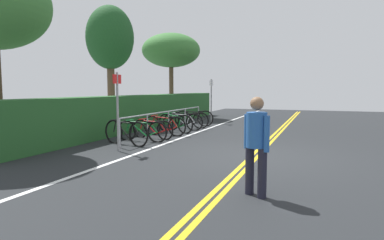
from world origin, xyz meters
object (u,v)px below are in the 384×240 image
at_px(bicycle_3, 164,126).
at_px(bicycle_5, 183,122).
at_px(bicycle_1, 142,131).
at_px(bicycle_7, 194,118).
at_px(bicycle_4, 175,123).
at_px(sign_post_far, 211,97).
at_px(bicycle_2, 153,129).
at_px(sign_post_near, 117,104).
at_px(bicycle_0, 126,133).
at_px(bicycle_6, 188,120).
at_px(tree_mid, 110,39).
at_px(bike_rack, 169,116).
at_px(pedestrian, 256,140).
at_px(tree_far_right, 171,51).

bearing_deg(bicycle_3, bicycle_5, -1.07).
bearing_deg(bicycle_1, bicycle_7, 0.12).
height_order(bicycle_4, sign_post_far, sign_post_far).
distance_m(bicycle_2, bicycle_3, 0.83).
relative_size(bicycle_2, sign_post_near, 0.79).
height_order(bicycle_0, bicycle_6, bicycle_0).
bearing_deg(tree_mid, sign_post_far, -54.33).
bearing_deg(bicycle_2, bicycle_1, 178.01).
distance_m(bicycle_4, sign_post_near, 4.28).
height_order(bicycle_5, bicycle_7, bicycle_7).
bearing_deg(bike_rack, sign_post_near, -176.28).
bearing_deg(bicycle_5, pedestrian, -149.75).
distance_m(bicycle_1, bicycle_3, 1.51).
relative_size(bicycle_5, sign_post_near, 0.80).
relative_size(bicycle_4, tree_mid, 0.31).
distance_m(bicycle_4, sign_post_far, 4.03).
bearing_deg(bicycle_1, bike_rack, -0.89).
bearing_deg(bicycle_6, bicycle_0, 178.22).
bearing_deg(bike_rack, bicycle_2, 179.71).
xyz_separation_m(bicycle_0, tree_mid, (4.32, 3.46, 3.53)).
height_order(bicycle_6, sign_post_near, sign_post_near).
relative_size(bike_rack, bicycle_2, 3.93).
bearing_deg(bicycle_6, sign_post_far, -6.26).
relative_size(pedestrian, tree_far_right, 0.32).
height_order(sign_post_far, tree_mid, tree_mid).
distance_m(bike_rack, bicycle_4, 0.56).
bearing_deg(bicycle_1, bicycle_2, -1.99).
distance_m(bike_rack, bicycle_5, 1.26).
distance_m(bicycle_0, sign_post_near, 1.40).
distance_m(bicycle_1, bicycle_7, 4.76).
relative_size(bicycle_0, bicycle_4, 1.07).
distance_m(bicycle_2, bicycle_5, 2.49).
distance_m(bicycle_5, pedestrian, 8.57).
height_order(bicycle_7, tree_mid, tree_mid).
height_order(bicycle_3, bicycle_6, bicycle_3).
height_order(bicycle_4, bicycle_5, bicycle_4).
bearing_deg(bicycle_3, bicycle_1, 177.45).
bearing_deg(bike_rack, bicycle_7, 0.82).
xyz_separation_m(bicycle_1, bicycle_5, (3.17, -0.10, 0.01)).
distance_m(bicycle_2, bicycle_7, 4.07).
bearing_deg(bicycle_1, sign_post_far, -2.69).
height_order(bicycle_5, sign_post_near, sign_post_near).
relative_size(pedestrian, sign_post_near, 0.74).
height_order(bike_rack, sign_post_far, sign_post_far).
height_order(bicycle_3, sign_post_far, sign_post_far).
height_order(bicycle_7, tree_far_right, tree_far_right).
bearing_deg(bicycle_5, bicycle_0, 176.93).
relative_size(bicycle_1, bicycle_2, 1.06).
distance_m(bicycle_1, sign_post_far, 6.41).
bearing_deg(bicycle_0, sign_post_far, -3.31).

